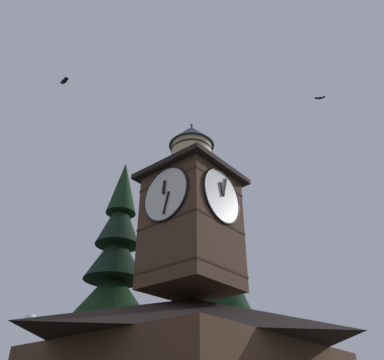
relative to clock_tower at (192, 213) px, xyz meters
name	(u,v)px	position (x,y,z in m)	size (l,w,h in m)	color
clock_tower	(192,213)	(0.00, 0.00, 0.00)	(4.21, 4.21, 9.00)	#4C3323
pine_tree_behind	(111,311)	(-0.24, -5.56, -3.71)	(5.43, 5.43, 14.73)	#473323
pine_tree_aside	(222,302)	(-8.15, -4.36, -2.02)	(6.15, 6.15, 18.63)	#473323
moon	(30,321)	(-10.36, -32.33, 0.65)	(1.48, 1.48, 1.48)	silver
flying_bird_high	(320,98)	(-4.88, 5.48, 7.35)	(0.39, 0.56, 0.12)	black
flying_bird_low	(64,81)	(5.77, -3.62, 6.41)	(0.27, 0.58, 0.15)	black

